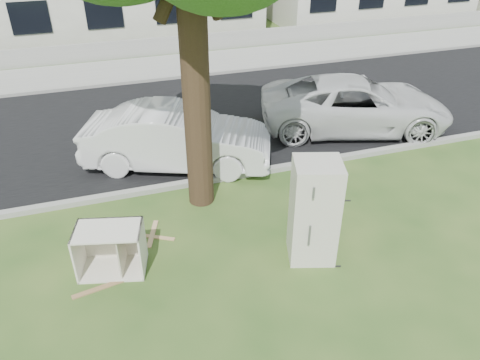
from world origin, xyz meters
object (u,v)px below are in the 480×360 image
object	(u,v)px
cabinet	(111,250)
car_center	(177,138)
fridge	(314,211)
car_right	(355,104)

from	to	relation	value
cabinet	car_center	size ratio (longest dim) A/B	0.25
cabinet	car_center	bearing A→B (deg)	74.90
fridge	car_center	world-z (taller)	fridge
cabinet	car_right	world-z (taller)	car_right
cabinet	car_right	xyz separation A→B (m)	(6.93, 3.84, 0.28)
fridge	car_center	distance (m)	4.34
car_center	car_right	xyz separation A→B (m)	(5.08, 0.53, -0.01)
cabinet	car_center	distance (m)	3.80
fridge	cabinet	world-z (taller)	fridge
fridge	car_right	distance (m)	5.73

